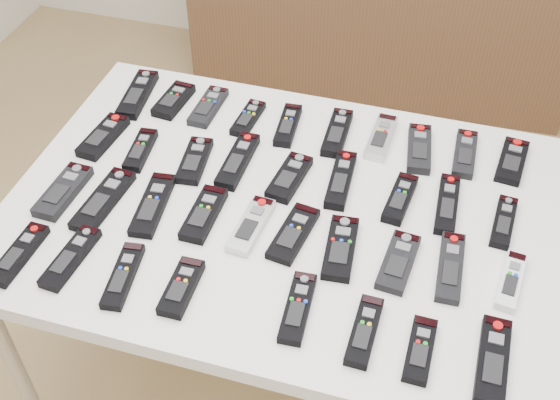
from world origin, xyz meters
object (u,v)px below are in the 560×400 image
(table, at_px, (280,224))
(remote_31, at_px, (123,276))
(remote_10, at_px, (103,136))
(remote_16, at_px, (400,199))
(remote_18, at_px, (504,222))
(remote_29, at_px, (19,254))
(remote_2, at_px, (208,107))
(remote_30, at_px, (71,257))
(remote_27, at_px, (450,267))
(remote_9, at_px, (512,161))
(remote_4, at_px, (288,125))
(remote_20, at_px, (103,200))
(remote_33, at_px, (298,308))
(sideboard, at_px, (382,5))
(remote_32, at_px, (181,287))
(remote_19, at_px, (63,191))
(remote_26, at_px, (398,262))
(remote_12, at_px, (195,161))
(remote_28, at_px, (511,281))
(remote_17, at_px, (447,204))
(remote_21, at_px, (153,205))
(remote_14, at_px, (289,177))
(remote_0, at_px, (138,94))
(remote_25, at_px, (340,248))
(remote_13, at_px, (238,161))
(remote_15, at_px, (341,180))
(remote_22, at_px, (204,214))
(remote_24, at_px, (293,233))
(remote_5, at_px, (337,133))
(remote_7, at_px, (419,149))
(remote_11, at_px, (140,150))
(remote_34, at_px, (364,331))
(remote_3, at_px, (248,118))
(remote_8, at_px, (465,154))
(remote_35, at_px, (420,350))

(table, height_order, remote_31, remote_31)
(remote_10, relative_size, remote_16, 1.06)
(remote_18, distance_m, remote_29, 1.06)
(remote_2, xyz_separation_m, remote_30, (-0.09, -0.58, 0.00))
(remote_27, bearing_deg, remote_9, 72.58)
(remote_4, relative_size, remote_10, 0.96)
(remote_16, bearing_deg, remote_20, -157.13)
(remote_31, xyz_separation_m, remote_33, (0.37, 0.02, 0.00))
(sideboard, distance_m, remote_32, 2.00)
(table, height_order, remote_19, remote_19)
(remote_4, relative_size, remote_26, 0.98)
(remote_9, relative_size, remote_12, 1.01)
(remote_28, distance_m, remote_32, 0.68)
(remote_17, relative_size, remote_21, 0.95)
(remote_19, bearing_deg, remote_14, 24.04)
(remote_0, distance_m, remote_25, 0.76)
(remote_13, relative_size, remote_30, 1.12)
(remote_15, xyz_separation_m, remote_19, (-0.61, -0.22, 0.00))
(remote_4, bearing_deg, remote_22, -108.70)
(remote_9, relative_size, remote_29, 0.93)
(remote_32, bearing_deg, remote_24, 48.90)
(remote_15, height_order, remote_28, remote_15)
(remote_5, xyz_separation_m, remote_32, (-0.19, -0.58, 0.00))
(table, distance_m, remote_30, 0.48)
(remote_32, bearing_deg, remote_4, 82.98)
(remote_5, bearing_deg, remote_7, -2.89)
(sideboard, height_order, remote_5, sideboard)
(remote_11, height_order, remote_26, remote_11)
(remote_7, distance_m, remote_34, 0.58)
(remote_3, distance_m, remote_31, 0.59)
(remote_25, bearing_deg, remote_7, 67.91)
(remote_4, relative_size, remote_30, 0.91)
(remote_8, relative_size, remote_9, 1.06)
(remote_18, bearing_deg, sideboard, 112.86)
(remote_24, distance_m, remote_35, 0.38)
(remote_31, bearing_deg, remote_24, 27.61)
(remote_5, xyz_separation_m, remote_10, (-0.57, -0.18, 0.00))
(remote_19, distance_m, remote_24, 0.55)
(remote_14, height_order, remote_27, remote_14)
(remote_9, distance_m, remote_22, 0.76)
(remote_13, bearing_deg, remote_20, -138.65)
(remote_14, bearing_deg, remote_31, -115.41)
(remote_0, height_order, remote_30, remote_0)
(remote_21, height_order, remote_25, remote_25)
(remote_5, distance_m, remote_8, 0.32)
(table, relative_size, remote_2, 7.61)
(remote_35, bearing_deg, sideboard, 102.17)
(remote_5, bearing_deg, sideboard, 92.25)
(remote_4, relative_size, remote_25, 0.91)
(remote_16, xyz_separation_m, remote_32, (-0.39, -0.39, 0.00))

